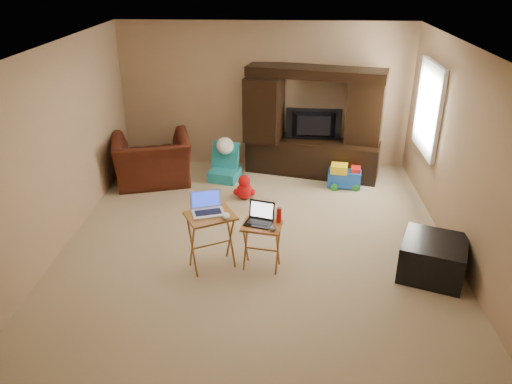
# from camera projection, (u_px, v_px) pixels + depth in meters

# --- Properties ---
(floor) EXTENTS (5.50, 5.50, 0.00)m
(floor) POSITION_uv_depth(u_px,v_px,m) (257.00, 240.00, 6.67)
(floor) COLOR tan
(floor) RESTS_ON ground
(ceiling) EXTENTS (5.50, 5.50, 0.00)m
(ceiling) POSITION_uv_depth(u_px,v_px,m) (257.00, 48.00, 5.60)
(ceiling) COLOR silver
(ceiling) RESTS_ON ground
(wall_back) EXTENTS (5.00, 0.00, 5.00)m
(wall_back) POSITION_uv_depth(u_px,v_px,m) (265.00, 96.00, 8.62)
(wall_back) COLOR tan
(wall_back) RESTS_ON ground
(wall_front) EXTENTS (5.00, 0.00, 5.00)m
(wall_front) POSITION_uv_depth(u_px,v_px,m) (238.00, 284.00, 3.65)
(wall_front) COLOR tan
(wall_front) RESTS_ON ground
(wall_left) EXTENTS (0.00, 5.50, 5.50)m
(wall_left) POSITION_uv_depth(u_px,v_px,m) (58.00, 148.00, 6.25)
(wall_left) COLOR tan
(wall_left) RESTS_ON ground
(wall_right) EXTENTS (0.00, 5.50, 5.50)m
(wall_right) POSITION_uv_depth(u_px,v_px,m) (463.00, 156.00, 6.02)
(wall_right) COLOR tan
(wall_right) RESTS_ON ground
(window_pane) EXTENTS (0.00, 1.20, 1.20)m
(window_pane) POSITION_uv_depth(u_px,v_px,m) (430.00, 109.00, 7.35)
(window_pane) COLOR white
(window_pane) RESTS_ON ground
(window_frame) EXTENTS (0.06, 1.14, 1.34)m
(window_frame) POSITION_uv_depth(u_px,v_px,m) (428.00, 109.00, 7.36)
(window_frame) COLOR white
(window_frame) RESTS_ON ground
(entertainment_center) EXTENTS (2.31, 1.09, 1.83)m
(entertainment_center) POSITION_uv_depth(u_px,v_px,m) (314.00, 123.00, 8.34)
(entertainment_center) COLOR black
(entertainment_center) RESTS_ON floor
(television) EXTENTS (0.94, 0.17, 0.54)m
(television) POSITION_uv_depth(u_px,v_px,m) (314.00, 126.00, 8.31)
(television) COLOR black
(television) RESTS_ON entertainment_center
(recliner) EXTENTS (1.47, 1.37, 0.80)m
(recliner) POSITION_uv_depth(u_px,v_px,m) (152.00, 160.00, 8.21)
(recliner) COLOR #42190E
(recliner) RESTS_ON floor
(child_rocker) EXTENTS (0.59, 0.63, 0.62)m
(child_rocker) POSITION_uv_depth(u_px,v_px,m) (224.00, 163.00, 8.34)
(child_rocker) COLOR teal
(child_rocker) RESTS_ON floor
(plush_toy) EXTENTS (0.36, 0.30, 0.40)m
(plush_toy) POSITION_uv_depth(u_px,v_px,m) (244.00, 187.00, 7.73)
(plush_toy) COLOR red
(plush_toy) RESTS_ON floor
(push_toy) EXTENTS (0.59, 0.46, 0.40)m
(push_toy) POSITION_uv_depth(u_px,v_px,m) (345.00, 176.00, 8.12)
(push_toy) COLOR blue
(push_toy) RESTS_ON floor
(ottoman) EXTENTS (0.92, 0.92, 0.46)m
(ottoman) POSITION_uv_depth(u_px,v_px,m) (433.00, 258.00, 5.84)
(ottoman) COLOR black
(ottoman) RESTS_ON floor
(tray_table_left) EXTENTS (0.69, 0.64, 0.71)m
(tray_table_left) POSITION_uv_depth(u_px,v_px,m) (212.00, 241.00, 5.94)
(tray_table_left) COLOR #A26527
(tray_table_left) RESTS_ON floor
(tray_table_right) EXTENTS (0.51, 0.44, 0.59)m
(tray_table_right) POSITION_uv_depth(u_px,v_px,m) (262.00, 246.00, 5.95)
(tray_table_right) COLOR #9F6026
(tray_table_right) RESTS_ON floor
(laptop_left) EXTENTS (0.45, 0.40, 0.24)m
(laptop_left) POSITION_uv_depth(u_px,v_px,m) (208.00, 204.00, 5.77)
(laptop_left) COLOR silver
(laptop_left) RESTS_ON tray_table_left
(laptop_right) EXTENTS (0.37, 0.33, 0.24)m
(laptop_right) POSITION_uv_depth(u_px,v_px,m) (259.00, 215.00, 5.80)
(laptop_right) COLOR black
(laptop_right) RESTS_ON tray_table_right
(mouse_left) EXTENTS (0.11, 0.15, 0.06)m
(mouse_left) POSITION_uv_depth(u_px,v_px,m) (226.00, 216.00, 5.71)
(mouse_left) COLOR silver
(mouse_left) RESTS_ON tray_table_left
(mouse_right) EXTENTS (0.09, 0.13, 0.05)m
(mouse_right) POSITION_uv_depth(u_px,v_px,m) (273.00, 228.00, 5.70)
(mouse_right) COLOR #3D3D42
(mouse_right) RESTS_ON tray_table_right
(water_bottle) EXTENTS (0.06, 0.06, 0.18)m
(water_bottle) POSITION_uv_depth(u_px,v_px,m) (279.00, 215.00, 5.85)
(water_bottle) COLOR red
(water_bottle) RESTS_ON tray_table_right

